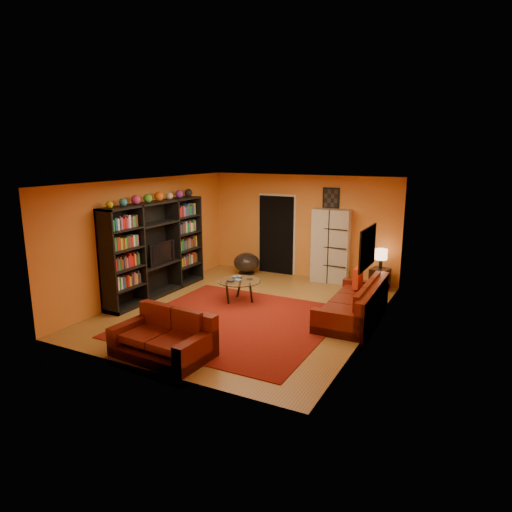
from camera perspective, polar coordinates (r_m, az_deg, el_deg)
The scene contains 20 objects.
floor at distance 9.41m, azimuth -1.22°, elevation -6.74°, with size 6.00×6.00×0.00m, color brown.
ceiling at distance 8.87m, azimuth -1.30°, elevation 9.27°, with size 6.00×6.00×0.00m, color white.
wall_back at distance 11.73m, azimuth 5.77°, elevation 3.72°, with size 6.00×6.00×0.00m, color orange.
wall_front at distance 6.65m, azimuth -13.71°, elevation -3.76°, with size 6.00×6.00×0.00m, color orange.
wall_left at distance 10.46m, azimuth -13.39°, elevation 2.30°, with size 6.00×6.00×0.00m, color orange.
wall_right at distance 8.19m, azimuth 14.31°, elevation -0.66°, with size 6.00×6.00×0.00m, color orange.
rug at distance 8.79m, azimuth -2.84°, elevation -8.17°, with size 3.60×3.60×0.01m, color #570F0A.
doorway at distance 12.01m, azimuth 2.56°, elevation 2.64°, with size 0.95×0.10×2.04m, color black.
wall_art_right at distance 7.84m, azimuth 13.78°, elevation 1.02°, with size 0.03×1.00×0.70m, color black.
wall_art_back at distance 11.36m, azimuth 9.36°, elevation 7.14°, with size 0.42×0.03×0.52m, color black.
entertainment_unit at distance 10.36m, azimuth -12.38°, elevation 0.85°, with size 0.45×3.00×2.10m, color black.
tv at distance 10.38m, azimuth -12.02°, elevation 0.43°, with size 0.11×0.87×0.50m, color black.
sofa at distance 9.08m, azimuth 12.56°, elevation -5.91°, with size 1.01×2.35×0.85m.
loveseat at distance 7.50m, azimuth -11.16°, elevation -9.95°, with size 1.59×1.02×0.85m.
throw_pillow at distance 9.66m, azimuth 12.62°, elevation -2.62°, with size 0.12×0.42×0.42m, color red.
coffee_table at distance 9.78m, azimuth -2.12°, elevation -3.36°, with size 0.93×0.93×0.46m.
storage_cabinet at distance 11.34m, azimuth 9.32°, elevation 1.26°, with size 0.90×0.40×1.81m, color #AFABA1.
bowl_chair at distance 12.05m, azimuth -1.21°, elevation -0.83°, with size 0.68×0.68×0.55m.
side_table at distance 11.07m, azimuth 15.19°, elevation -2.80°, with size 0.40×0.40×0.50m, color black.
table_lamp at distance 10.93m, azimuth 15.37°, elevation 0.13°, with size 0.28×0.28×0.47m.
Camera 1 is at (4.24, -7.78, 3.18)m, focal length 32.00 mm.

